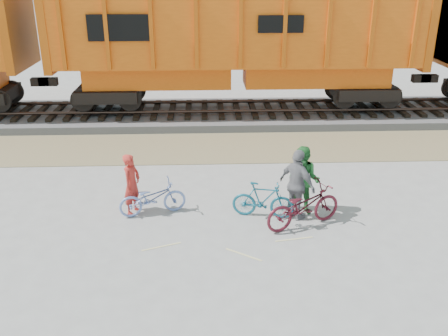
{
  "coord_description": "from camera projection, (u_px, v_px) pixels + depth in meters",
  "views": [
    {
      "loc": [
        0.01,
        -10.4,
        5.87
      ],
      "look_at": [
        0.48,
        1.5,
        0.92
      ],
      "focal_mm": 40.0,
      "sensor_mm": 36.0,
      "label": 1
    }
  ],
  "objects": [
    {
      "name": "person_man",
      "position": [
        303.0,
        181.0,
        12.26
      ],
      "size": [
        1.05,
        0.96,
        1.74
      ],
      "primitive_type": "imported",
      "rotation": [
        0.0,
        0.0,
        -0.45
      ],
      "color": "#287431",
      "rests_on": "ground"
    },
    {
      "name": "ballast_bed",
      "position": [
        205.0,
        114.0,
        20.09
      ],
      "size": [
        120.0,
        4.0,
        0.3
      ],
      "primitive_type": "cube",
      "color": "slate",
      "rests_on": "ground"
    },
    {
      "name": "bicycle_blue",
      "position": [
        153.0,
        198.0,
        12.36
      ],
      "size": [
        1.76,
        1.02,
        0.88
      ],
      "primitive_type": "imported",
      "rotation": [
        0.0,
        0.0,
        1.85
      ],
      "color": "#6D87C8",
      "rests_on": "ground"
    },
    {
      "name": "bicycle_maroon",
      "position": [
        303.0,
        206.0,
        11.76
      ],
      "size": [
        2.1,
        1.44,
        1.05
      ],
      "primitive_type": "imported",
      "rotation": [
        0.0,
        0.0,
        1.99
      ],
      "color": "#541622",
      "rests_on": "ground"
    },
    {
      "name": "hopper_car_center",
      "position": [
        238.0,
        42.0,
        19.04
      ],
      "size": [
        14.0,
        3.13,
        4.65
      ],
      "color": "black",
      "rests_on": "track"
    },
    {
      "name": "bicycle_teal",
      "position": [
        263.0,
        200.0,
        12.2
      ],
      "size": [
        1.59,
        0.75,
        0.92
      ],
      "primitive_type": "imported",
      "rotation": [
        0.0,
        0.0,
        1.35
      ],
      "color": "#165E75",
      "rests_on": "ground"
    },
    {
      "name": "person_solo",
      "position": [
        132.0,
        184.0,
        12.3
      ],
      "size": [
        0.57,
        0.67,
        1.56
      ],
      "primitive_type": "imported",
      "rotation": [
        0.0,
        0.0,
        1.16
      ],
      "color": "red",
      "rests_on": "ground"
    },
    {
      "name": "track",
      "position": [
        205.0,
        107.0,
        19.97
      ],
      "size": [
        120.0,
        2.6,
        0.24
      ],
      "color": "black",
      "rests_on": "ballast_bed"
    },
    {
      "name": "ground",
      "position": [
        206.0,
        228.0,
        11.84
      ],
      "size": [
        120.0,
        120.0,
        0.0
      ],
      "primitive_type": "plane",
      "color": "#9E9E99",
      "rests_on": "ground"
    },
    {
      "name": "person_woman",
      "position": [
        297.0,
        185.0,
        11.98
      ],
      "size": [
        1.0,
        1.08,
        1.78
      ],
      "primitive_type": "imported",
      "rotation": [
        0.0,
        0.0,
        2.27
      ],
      "color": "gray",
      "rests_on": "ground"
    },
    {
      "name": "gravel_strip",
      "position": [
        205.0,
        148.0,
        16.92
      ],
      "size": [
        120.0,
        3.0,
        0.02
      ],
      "primitive_type": "cube",
      "color": "#908059",
      "rests_on": "ground"
    }
  ]
}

